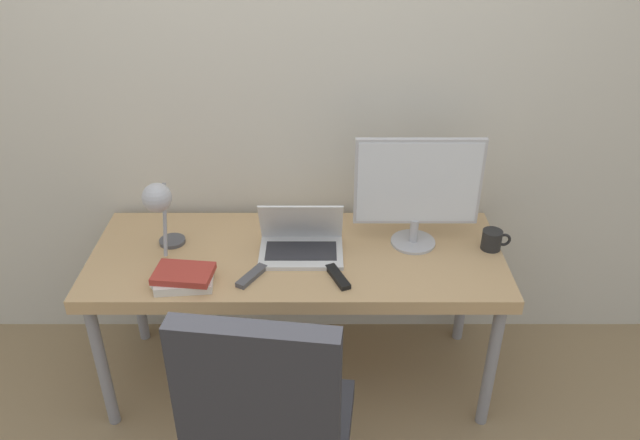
{
  "coord_description": "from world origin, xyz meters",
  "views": [
    {
      "loc": [
        0.1,
        -1.85,
        2.16
      ],
      "look_at": [
        0.11,
        0.3,
        0.89
      ],
      "focal_mm": 35.0,
      "sensor_mm": 36.0,
      "label": 1
    }
  ],
  "objects_px": {
    "book_stack": "(182,278)",
    "game_controller": "(166,284)",
    "desk_lamp": "(157,204)",
    "laptop": "(299,242)",
    "office_chair": "(268,434)",
    "monitor": "(416,188)",
    "mug": "(490,239)"
  },
  "relations": [
    {
      "from": "office_chair",
      "to": "game_controller",
      "type": "xyz_separation_m",
      "value": [
        -0.43,
        0.61,
        0.13
      ]
    },
    {
      "from": "laptop",
      "to": "office_chair",
      "type": "relative_size",
      "value": 0.31
    },
    {
      "from": "office_chair",
      "to": "book_stack",
      "type": "xyz_separation_m",
      "value": [
        -0.37,
        0.64,
        0.14
      ]
    },
    {
      "from": "office_chair",
      "to": "mug",
      "type": "bearing_deg",
      "value": 45.23
    },
    {
      "from": "monitor",
      "to": "office_chair",
      "type": "distance_m",
      "value": 1.15
    },
    {
      "from": "laptop",
      "to": "mug",
      "type": "xyz_separation_m",
      "value": [
        0.81,
        0.03,
        -0.0
      ]
    },
    {
      "from": "monitor",
      "to": "desk_lamp",
      "type": "distance_m",
      "value": 1.05
    },
    {
      "from": "monitor",
      "to": "office_chair",
      "type": "relative_size",
      "value": 0.46
    },
    {
      "from": "monitor",
      "to": "desk_lamp",
      "type": "xyz_separation_m",
      "value": [
        -1.04,
        -0.11,
        -0.01
      ]
    },
    {
      "from": "book_stack",
      "to": "game_controller",
      "type": "xyz_separation_m",
      "value": [
        -0.06,
        -0.02,
        -0.01
      ]
    },
    {
      "from": "book_stack",
      "to": "game_controller",
      "type": "height_order",
      "value": "book_stack"
    },
    {
      "from": "monitor",
      "to": "office_chair",
      "type": "height_order",
      "value": "monitor"
    },
    {
      "from": "desk_lamp",
      "to": "game_controller",
      "type": "height_order",
      "value": "desk_lamp"
    },
    {
      "from": "laptop",
      "to": "monitor",
      "type": "bearing_deg",
      "value": 8.51
    },
    {
      "from": "monitor",
      "to": "book_stack",
      "type": "xyz_separation_m",
      "value": [
        -0.93,
        -0.3,
        -0.24
      ]
    },
    {
      "from": "game_controller",
      "to": "laptop",
      "type": "bearing_deg",
      "value": 26.34
    },
    {
      "from": "game_controller",
      "to": "monitor",
      "type": "bearing_deg",
      "value": 18.14
    },
    {
      "from": "monitor",
      "to": "game_controller",
      "type": "height_order",
      "value": "monitor"
    },
    {
      "from": "laptop",
      "to": "desk_lamp",
      "type": "height_order",
      "value": "desk_lamp"
    },
    {
      "from": "monitor",
      "to": "mug",
      "type": "height_order",
      "value": "monitor"
    },
    {
      "from": "laptop",
      "to": "desk_lamp",
      "type": "distance_m",
      "value": 0.6
    },
    {
      "from": "desk_lamp",
      "to": "book_stack",
      "type": "relative_size",
      "value": 1.46
    },
    {
      "from": "office_chair",
      "to": "game_controller",
      "type": "height_order",
      "value": "office_chair"
    },
    {
      "from": "laptop",
      "to": "desk_lamp",
      "type": "bearing_deg",
      "value": -175.96
    },
    {
      "from": "monitor",
      "to": "book_stack",
      "type": "height_order",
      "value": "monitor"
    },
    {
      "from": "laptop",
      "to": "monitor",
      "type": "distance_m",
      "value": 0.53
    },
    {
      "from": "monitor",
      "to": "book_stack",
      "type": "distance_m",
      "value": 1.01
    },
    {
      "from": "monitor",
      "to": "desk_lamp",
      "type": "height_order",
      "value": "monitor"
    },
    {
      "from": "office_chair",
      "to": "book_stack",
      "type": "relative_size",
      "value": 4.73
    },
    {
      "from": "office_chair",
      "to": "game_controller",
      "type": "distance_m",
      "value": 0.76
    },
    {
      "from": "laptop",
      "to": "game_controller",
      "type": "bearing_deg",
      "value": -153.66
    },
    {
      "from": "laptop",
      "to": "monitor",
      "type": "relative_size",
      "value": 0.67
    }
  ]
}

